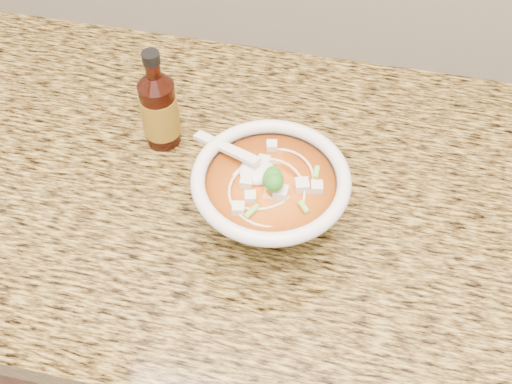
# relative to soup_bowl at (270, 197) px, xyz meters

# --- Properties ---
(cabinet) EXTENTS (4.00, 0.65, 0.86)m
(cabinet) POSITION_rel_soup_bowl_xyz_m (0.01, 0.06, -0.52)
(cabinet) COLOR #33180F
(cabinet) RESTS_ON ground
(counter_slab) EXTENTS (4.00, 0.68, 0.04)m
(counter_slab) POSITION_rel_soup_bowl_xyz_m (0.01, 0.06, -0.07)
(counter_slab) COLOR #A48A3C
(counter_slab) RESTS_ON cabinet
(soup_bowl) EXTENTS (0.23, 0.21, 0.12)m
(soup_bowl) POSITION_rel_soup_bowl_xyz_m (0.00, 0.00, 0.00)
(soup_bowl) COLOR silver
(soup_bowl) RESTS_ON counter_slab
(hot_sauce_bottle) EXTENTS (0.07, 0.07, 0.17)m
(hot_sauce_bottle) POSITION_rel_soup_bowl_xyz_m (-0.19, 0.12, 0.01)
(hot_sauce_bottle) COLOR #401108
(hot_sauce_bottle) RESTS_ON counter_slab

